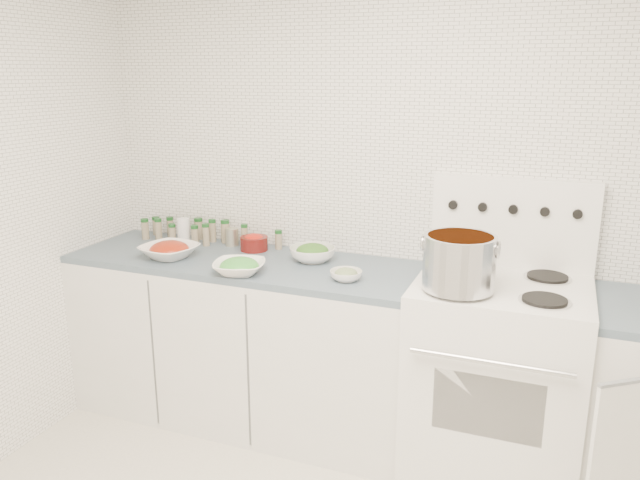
{
  "coord_description": "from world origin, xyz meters",
  "views": [
    {
      "loc": [
        0.68,
        -1.55,
        1.84
      ],
      "look_at": [
        -0.38,
        1.14,
        1.06
      ],
      "focal_mm": 35.0,
      "sensor_mm": 36.0,
      "label": 1
    }
  ],
  "objects_px": {
    "stock_pot": "(459,260)",
    "bowl_snowpea": "(239,267)",
    "stove": "(496,373)",
    "bowl_tomato": "(169,250)"
  },
  "relations": [
    {
      "from": "stove",
      "to": "bowl_tomato",
      "type": "relative_size",
      "value": 4.18
    },
    {
      "from": "stock_pot",
      "to": "bowl_snowpea",
      "type": "relative_size",
      "value": 1.06
    },
    {
      "from": "bowl_snowpea",
      "to": "stove",
      "type": "bearing_deg",
      "value": 10.13
    },
    {
      "from": "stock_pot",
      "to": "bowl_tomato",
      "type": "height_order",
      "value": "stock_pot"
    },
    {
      "from": "bowl_tomato",
      "to": "bowl_snowpea",
      "type": "relative_size",
      "value": 1.06
    },
    {
      "from": "stock_pot",
      "to": "bowl_snowpea",
      "type": "bearing_deg",
      "value": -177.81
    },
    {
      "from": "bowl_tomato",
      "to": "bowl_snowpea",
      "type": "height_order",
      "value": "bowl_tomato"
    },
    {
      "from": "stock_pot",
      "to": "bowl_tomato",
      "type": "relative_size",
      "value": 1.0
    },
    {
      "from": "stove",
      "to": "bowl_snowpea",
      "type": "relative_size",
      "value": 4.42
    },
    {
      "from": "bowl_tomato",
      "to": "stock_pot",
      "type": "bearing_deg",
      "value": -2.41
    }
  ]
}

